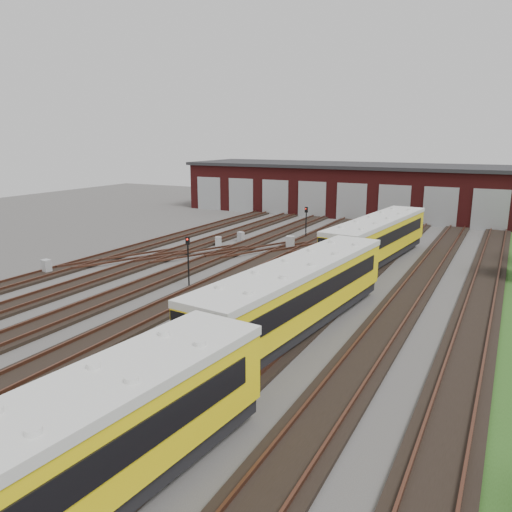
% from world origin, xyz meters
% --- Properties ---
extents(ground, '(120.00, 120.00, 0.00)m').
position_xyz_m(ground, '(0.00, 0.00, 0.00)').
color(ground, '#464441').
rests_on(ground, ground).
extents(track_network, '(30.40, 70.00, 0.33)m').
position_xyz_m(track_network, '(-0.17, 0.59, 0.11)').
color(track_network, black).
rests_on(track_network, ground).
extents(maintenance_shed, '(51.00, 12.50, 6.35)m').
position_xyz_m(maintenance_shed, '(-0.01, 39.97, 3.20)').
color(maintenance_shed, '#571515').
rests_on(maintenance_shed, ground).
extents(metro_train, '(4.36, 47.85, 3.23)m').
position_xyz_m(metro_train, '(6.00, -1.37, 1.99)').
color(metro_train, black).
rests_on(metro_train, ground).
extents(signal_mast_0, '(0.30, 0.29, 3.37)m').
position_xyz_m(signal_mast_0, '(-3.38, 2.48, 2.15)').
color(signal_mast_0, black).
rests_on(signal_mast_0, ground).
extents(signal_mast_1, '(0.30, 0.28, 3.08)m').
position_xyz_m(signal_mast_1, '(-2.68, 21.34, 1.99)').
color(signal_mast_1, black).
rests_on(signal_mast_1, ground).
extents(signal_mast_2, '(0.26, 0.25, 2.93)m').
position_xyz_m(signal_mast_2, '(5.49, 6.86, 1.88)').
color(signal_mast_2, black).
rests_on(signal_mast_2, ground).
extents(signal_mast_3, '(0.30, 0.29, 3.06)m').
position_xyz_m(signal_mast_3, '(5.37, 14.61, 1.98)').
color(signal_mast_3, black).
rests_on(signal_mast_3, ground).
extents(relay_cabinet_0, '(0.68, 0.59, 1.03)m').
position_xyz_m(relay_cabinet_0, '(-14.44, 0.43, 0.52)').
color(relay_cabinet_0, '#A9ACAE').
rests_on(relay_cabinet_0, ground).
extents(relay_cabinet_1, '(0.66, 0.59, 0.94)m').
position_xyz_m(relay_cabinet_1, '(-7.48, 16.87, 0.47)').
color(relay_cabinet_1, '#A9ACAE').
rests_on(relay_cabinet_1, ground).
extents(relay_cabinet_2, '(0.65, 0.60, 0.87)m').
position_xyz_m(relay_cabinet_2, '(-8.32, 14.20, 0.44)').
color(relay_cabinet_2, '#A9ACAE').
rests_on(relay_cabinet_2, ground).
extents(relay_cabinet_3, '(0.79, 0.70, 1.14)m').
position_xyz_m(relay_cabinet_3, '(-2.10, 16.22, 0.57)').
color(relay_cabinet_3, '#A9ACAE').
rests_on(relay_cabinet_3, ground).
extents(relay_cabinet_4, '(0.55, 0.47, 0.89)m').
position_xyz_m(relay_cabinet_4, '(6.87, 4.51, 0.44)').
color(relay_cabinet_4, '#A9ACAE').
rests_on(relay_cabinet_4, ground).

